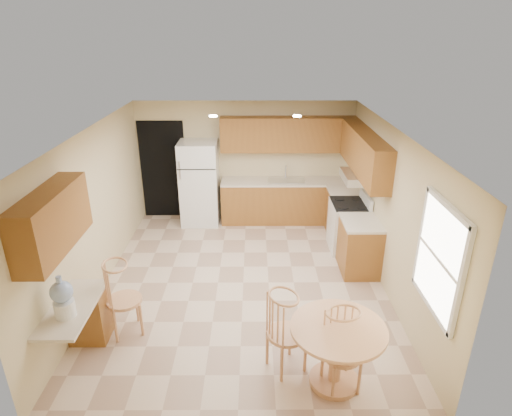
{
  "coord_description": "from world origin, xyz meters",
  "views": [
    {
      "loc": [
        0.18,
        -5.96,
        3.85
      ],
      "look_at": [
        0.21,
        0.3,
        1.2
      ],
      "focal_mm": 30.0,
      "sensor_mm": 36.0,
      "label": 1
    }
  ],
  "objects_px": {
    "refrigerator": "(200,183)",
    "stove": "(348,226)",
    "chair_table_a": "(288,330)",
    "water_crock": "(63,298)",
    "dining_table": "(337,347)",
    "chair_table_b": "(345,351)",
    "chair_desk": "(121,296)"
  },
  "relations": [
    {
      "from": "refrigerator",
      "to": "stove",
      "type": "distance_m",
      "value": 3.15
    },
    {
      "from": "chair_table_a",
      "to": "water_crock",
      "type": "height_order",
      "value": "water_crock"
    },
    {
      "from": "dining_table",
      "to": "chair_table_a",
      "type": "xyz_separation_m",
      "value": [
        -0.55,
        0.15,
        0.12
      ]
    },
    {
      "from": "stove",
      "to": "chair_table_b",
      "type": "distance_m",
      "value": 3.56
    },
    {
      "from": "water_crock",
      "to": "chair_desk",
      "type": "bearing_deg",
      "value": 52.11
    },
    {
      "from": "chair_desk",
      "to": "refrigerator",
      "type": "bearing_deg",
      "value": 146.82
    },
    {
      "from": "dining_table",
      "to": "water_crock",
      "type": "xyz_separation_m",
      "value": [
        -3.11,
        0.26,
        0.49
      ]
    },
    {
      "from": "chair_table_a",
      "to": "refrigerator",
      "type": "bearing_deg",
      "value": 170.25
    },
    {
      "from": "dining_table",
      "to": "chair_desk",
      "type": "relative_size",
      "value": 1.02
    },
    {
      "from": "chair_table_b",
      "to": "water_crock",
      "type": "distance_m",
      "value": 3.21
    },
    {
      "from": "water_crock",
      "to": "stove",
      "type": "bearing_deg",
      "value": 37.93
    },
    {
      "from": "chair_table_b",
      "to": "chair_desk",
      "type": "xyz_separation_m",
      "value": [
        -2.71,
        0.99,
        0.04
      ]
    },
    {
      "from": "chair_table_b",
      "to": "chair_desk",
      "type": "bearing_deg",
      "value": -34.6
    },
    {
      "from": "refrigerator",
      "to": "chair_desk",
      "type": "distance_m",
      "value": 3.76
    },
    {
      "from": "refrigerator",
      "to": "chair_table_a",
      "type": "xyz_separation_m",
      "value": [
        1.51,
        -4.39,
        -0.23
      ]
    },
    {
      "from": "water_crock",
      "to": "chair_table_b",
      "type": "bearing_deg",
      "value": -7.5
    },
    {
      "from": "refrigerator",
      "to": "chair_desk",
      "type": "height_order",
      "value": "refrigerator"
    },
    {
      "from": "stove",
      "to": "chair_desk",
      "type": "xyz_separation_m",
      "value": [
        -3.47,
        -2.48,
        0.17
      ]
    },
    {
      "from": "refrigerator",
      "to": "chair_table_a",
      "type": "bearing_deg",
      "value": -70.99
    },
    {
      "from": "chair_table_a",
      "to": "chair_desk",
      "type": "xyz_separation_m",
      "value": [
        -2.11,
        0.69,
        0.0
      ]
    },
    {
      "from": "stove",
      "to": "chair_table_b",
      "type": "bearing_deg",
      "value": -102.39
    },
    {
      "from": "dining_table",
      "to": "chair_desk",
      "type": "xyz_separation_m",
      "value": [
        -2.66,
        0.84,
        0.12
      ]
    },
    {
      "from": "stove",
      "to": "refrigerator",
      "type": "bearing_deg",
      "value": 157.01
    },
    {
      "from": "dining_table",
      "to": "water_crock",
      "type": "distance_m",
      "value": 3.16
    },
    {
      "from": "stove",
      "to": "dining_table",
      "type": "distance_m",
      "value": 3.41
    },
    {
      "from": "chair_desk",
      "to": "water_crock",
      "type": "height_order",
      "value": "water_crock"
    },
    {
      "from": "chair_table_a",
      "to": "dining_table",
      "type": "bearing_deg",
      "value": 46.03
    },
    {
      "from": "dining_table",
      "to": "chair_table_b",
      "type": "height_order",
      "value": "chair_table_b"
    },
    {
      "from": "chair_table_b",
      "to": "water_crock",
      "type": "relative_size",
      "value": 1.9
    },
    {
      "from": "refrigerator",
      "to": "dining_table",
      "type": "xyz_separation_m",
      "value": [
        2.06,
        -4.54,
        -0.35
      ]
    },
    {
      "from": "stove",
      "to": "chair_table_b",
      "type": "xyz_separation_m",
      "value": [
        -0.76,
        -3.48,
        0.14
      ]
    },
    {
      "from": "refrigerator",
      "to": "dining_table",
      "type": "bearing_deg",
      "value": -65.56
    }
  ]
}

